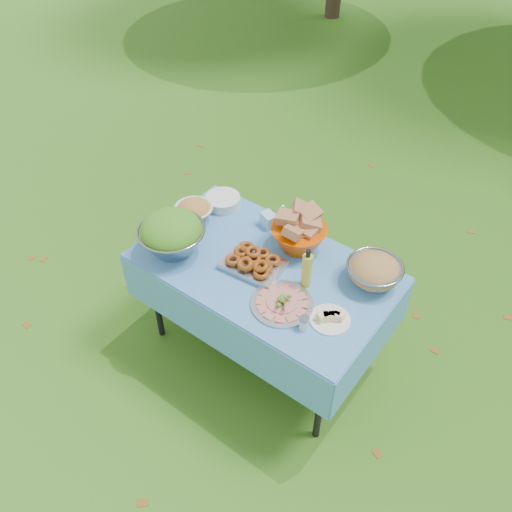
{
  "coord_description": "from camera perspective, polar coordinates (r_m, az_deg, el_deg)",
  "views": [
    {
      "loc": [
        1.3,
        -1.79,
        2.92
      ],
      "look_at": [
        -0.06,
        0.0,
        0.81
      ],
      "focal_mm": 38.0,
      "sensor_mm": 36.0,
      "label": 1
    }
  ],
  "objects": [
    {
      "name": "charcuterie_platter",
      "position": [
        2.86,
        2.77,
        -4.59
      ],
      "size": [
        0.44,
        0.44,
        0.08
      ],
      "primitive_type": "cylinder",
      "rotation": [
        0.0,
        0.0,
        0.38
      ],
      "color": "silver",
      "rests_on": "picnic_table"
    },
    {
      "name": "shaker",
      "position": [
        2.76,
        5.08,
        -7.04
      ],
      "size": [
        0.06,
        0.06,
        0.08
      ],
      "primitive_type": "cylinder",
      "rotation": [
        0.0,
        0.0,
        0.21
      ],
      "color": "silver",
      "rests_on": "picnic_table"
    },
    {
      "name": "cheese_plate",
      "position": [
        2.82,
        7.84,
        -6.32
      ],
      "size": [
        0.27,
        0.27,
        0.06
      ],
      "primitive_type": "cylinder",
      "rotation": [
        0.0,
        0.0,
        -0.36
      ],
      "color": "silver",
      "rests_on": "picnic_table"
    },
    {
      "name": "salad_bowl",
      "position": [
        3.14,
        -8.89,
        2.34
      ],
      "size": [
        0.46,
        0.46,
        0.26
      ],
      "primitive_type": null,
      "rotation": [
        0.0,
        0.0,
        0.19
      ],
      "color": "gray",
      "rests_on": "picnic_table"
    },
    {
      "name": "ground",
      "position": [
        3.67,
        0.73,
        -9.59
      ],
      "size": [
        80.0,
        80.0,
        0.0
      ],
      "primitive_type": "plane",
      "color": "#1C3E0B",
      "rests_on": "ground"
    },
    {
      "name": "oil_bottle",
      "position": [
        2.91,
        5.39,
        -1.24
      ],
      "size": [
        0.07,
        0.07,
        0.26
      ],
      "primitive_type": "cylinder",
      "rotation": [
        0.0,
        0.0,
        -0.24
      ],
      "color": "gold",
      "rests_on": "picnic_table"
    },
    {
      "name": "sanitizer_bottle",
      "position": [
        3.31,
        2.83,
        4.23
      ],
      "size": [
        0.07,
        0.07,
        0.15
      ],
      "primitive_type": "cylinder",
      "rotation": [
        0.0,
        0.0,
        0.26
      ],
      "color": "pink",
      "rests_on": "picnic_table"
    },
    {
      "name": "wipes_box",
      "position": [
        3.33,
        1.33,
        3.83
      ],
      "size": [
        0.12,
        0.1,
        0.09
      ],
      "primitive_type": "cube",
      "rotation": [
        0.0,
        0.0,
        -0.35
      ],
      "color": "#95D1F3",
      "rests_on": "picnic_table"
    },
    {
      "name": "plate_stack",
      "position": [
        3.51,
        -3.51,
        5.82
      ],
      "size": [
        0.29,
        0.29,
        0.06
      ],
      "primitive_type": "cylinder",
      "rotation": [
        0.0,
        0.0,
        0.33
      ],
      "color": "silver",
      "rests_on": "picnic_table"
    },
    {
      "name": "pasta_bowl_white",
      "position": [
        3.39,
        -6.59,
        4.79
      ],
      "size": [
        0.31,
        0.31,
        0.13
      ],
      "primitive_type": null,
      "rotation": [
        0.0,
        0.0,
        -0.41
      ],
      "color": "silver",
      "rests_on": "picnic_table"
    },
    {
      "name": "pasta_bowl_steel",
      "position": [
        3.02,
        12.36,
        -1.5
      ],
      "size": [
        0.33,
        0.33,
        0.16
      ],
      "primitive_type": null,
      "rotation": [
        0.0,
        0.0,
        -0.09
      ],
      "color": "gray",
      "rests_on": "picnic_table"
    },
    {
      "name": "bread_bowl",
      "position": [
        3.15,
        4.53,
        2.5
      ],
      "size": [
        0.43,
        0.43,
        0.22
      ],
      "primitive_type": null,
      "rotation": [
        0.0,
        0.0,
        0.4
      ],
      "color": "#CB4300",
      "rests_on": "picnic_table"
    },
    {
      "name": "picnic_table",
      "position": [
        3.37,
        0.79,
        -5.68
      ],
      "size": [
        1.46,
        0.86,
        0.76
      ],
      "primitive_type": "cube",
      "color": "#84CEFF",
      "rests_on": "ground"
    },
    {
      "name": "fried_tray",
      "position": [
        3.06,
        -0.29,
        -0.65
      ],
      "size": [
        0.36,
        0.27,
        0.08
      ],
      "primitive_type": "cube",
      "rotation": [
        0.0,
        0.0,
        0.09
      ],
      "color": "#B0B1B5",
      "rests_on": "picnic_table"
    }
  ]
}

